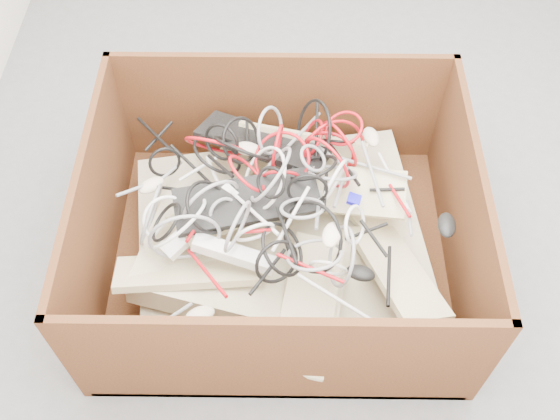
{
  "coord_description": "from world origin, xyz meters",
  "views": [
    {
      "loc": [
        -0.15,
        -1.45,
        2.11
      ],
      "look_at": [
        -0.16,
        -0.14,
        0.3
      ],
      "focal_mm": 41.43,
      "sensor_mm": 36.0,
      "label": 1
    }
  ],
  "objects_px": {
    "vga_plug": "(354,200)",
    "power_strip_left": "(200,222)",
    "cardboard_box": "(275,240)",
    "power_strip_right": "(234,254)"
  },
  "relations": [
    {
      "from": "power_strip_left",
      "to": "cardboard_box",
      "type": "bearing_deg",
      "value": -27.09
    },
    {
      "from": "power_strip_left",
      "to": "vga_plug",
      "type": "height_order",
      "value": "power_strip_left"
    },
    {
      "from": "power_strip_left",
      "to": "power_strip_right",
      "type": "distance_m",
      "value": 0.16
    },
    {
      "from": "cardboard_box",
      "to": "vga_plug",
      "type": "bearing_deg",
      "value": 4.58
    },
    {
      "from": "vga_plug",
      "to": "power_strip_right",
      "type": "bearing_deg",
      "value": -136.5
    },
    {
      "from": "cardboard_box",
      "to": "vga_plug",
      "type": "height_order",
      "value": "cardboard_box"
    },
    {
      "from": "cardboard_box",
      "to": "vga_plug",
      "type": "relative_size",
      "value": 28.78
    },
    {
      "from": "power_strip_right",
      "to": "vga_plug",
      "type": "bearing_deg",
      "value": 41.46
    },
    {
      "from": "vga_plug",
      "to": "power_strip_left",
      "type": "bearing_deg",
      "value": -153.43
    },
    {
      "from": "power_strip_right",
      "to": "vga_plug",
      "type": "height_order",
      "value": "power_strip_right"
    }
  ]
}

